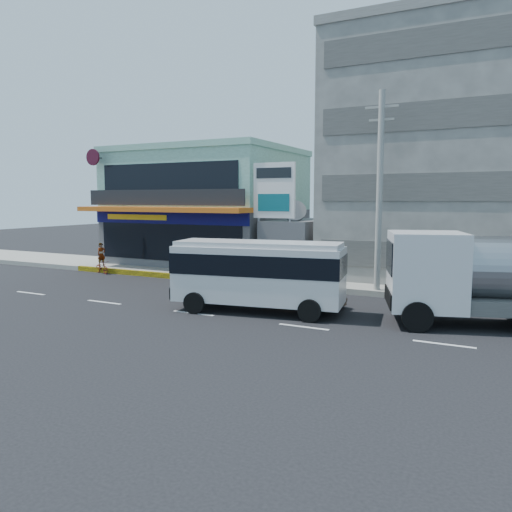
{
  "coord_description": "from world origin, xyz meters",
  "views": [
    {
      "loc": [
        11.71,
        -17.23,
        4.82
      ],
      "look_at": [
        1.41,
        3.09,
        2.2
      ],
      "focal_mm": 35.0,
      "sensor_mm": 36.0,
      "label": 1
    }
  ],
  "objects_px": {
    "utility_pole_near": "(379,192)",
    "tanker_truck": "(503,277)",
    "shop_building": "(209,210)",
    "concrete_building": "(479,161)",
    "satellite_dish": "(294,219)",
    "minibus": "(258,270)",
    "billboard": "(274,197)",
    "motorcycle_rider": "(102,263)",
    "sedan": "(302,289)"
  },
  "relations": [
    {
      "from": "concrete_building",
      "to": "tanker_truck",
      "type": "height_order",
      "value": "concrete_building"
    },
    {
      "from": "utility_pole_near",
      "to": "tanker_truck",
      "type": "height_order",
      "value": "utility_pole_near"
    },
    {
      "from": "satellite_dish",
      "to": "utility_pole_near",
      "type": "xyz_separation_m",
      "value": [
        6.0,
        -3.6,
        1.57
      ]
    },
    {
      "from": "concrete_building",
      "to": "utility_pole_near",
      "type": "relative_size",
      "value": 1.6
    },
    {
      "from": "shop_building",
      "to": "utility_pole_near",
      "type": "height_order",
      "value": "utility_pole_near"
    },
    {
      "from": "tanker_truck",
      "to": "utility_pole_near",
      "type": "bearing_deg",
      "value": 144.53
    },
    {
      "from": "satellite_dish",
      "to": "utility_pole_near",
      "type": "bearing_deg",
      "value": -30.96
    },
    {
      "from": "tanker_truck",
      "to": "billboard",
      "type": "bearing_deg",
      "value": 154.4
    },
    {
      "from": "motorcycle_rider",
      "to": "satellite_dish",
      "type": "bearing_deg",
      "value": 19.78
    },
    {
      "from": "shop_building",
      "to": "minibus",
      "type": "relative_size",
      "value": 1.65
    },
    {
      "from": "sedan",
      "to": "billboard",
      "type": "bearing_deg",
      "value": 51.4
    },
    {
      "from": "shop_building",
      "to": "tanker_truck",
      "type": "relative_size",
      "value": 1.32
    },
    {
      "from": "concrete_building",
      "to": "minibus",
      "type": "distance_m",
      "value": 16.38
    },
    {
      "from": "tanker_truck",
      "to": "motorcycle_rider",
      "type": "bearing_deg",
      "value": 171.68
    },
    {
      "from": "shop_building",
      "to": "billboard",
      "type": "relative_size",
      "value": 1.8
    },
    {
      "from": "tanker_truck",
      "to": "satellite_dish",
      "type": "bearing_deg",
      "value": 146.8
    },
    {
      "from": "sedan",
      "to": "tanker_truck",
      "type": "distance_m",
      "value": 8.24
    },
    {
      "from": "billboard",
      "to": "tanker_truck",
      "type": "xyz_separation_m",
      "value": [
        12.13,
        -5.81,
        -3.02
      ]
    },
    {
      "from": "satellite_dish",
      "to": "motorcycle_rider",
      "type": "bearing_deg",
      "value": -160.22
    },
    {
      "from": "satellite_dish",
      "to": "tanker_truck",
      "type": "relative_size",
      "value": 0.16
    },
    {
      "from": "minibus",
      "to": "tanker_truck",
      "type": "relative_size",
      "value": 0.8
    },
    {
      "from": "satellite_dish",
      "to": "shop_building",
      "type": "bearing_deg",
      "value": 159.79
    },
    {
      "from": "shop_building",
      "to": "minibus",
      "type": "distance_m",
      "value": 16.32
    },
    {
      "from": "satellite_dish",
      "to": "sedan",
      "type": "height_order",
      "value": "satellite_dish"
    },
    {
      "from": "shop_building",
      "to": "motorcycle_rider",
      "type": "bearing_deg",
      "value": -117.25
    },
    {
      "from": "shop_building",
      "to": "concrete_building",
      "type": "xyz_separation_m",
      "value": [
        18.0,
        1.05,
        3.0
      ]
    },
    {
      "from": "satellite_dish",
      "to": "billboard",
      "type": "distance_m",
      "value": 2.31
    },
    {
      "from": "utility_pole_near",
      "to": "motorcycle_rider",
      "type": "distance_m",
      "value": 18.25
    },
    {
      "from": "concrete_building",
      "to": "minibus",
      "type": "xyz_separation_m",
      "value": [
        -7.68,
        -13.5,
        -5.2
      ]
    },
    {
      "from": "shop_building",
      "to": "motorcycle_rider",
      "type": "distance_m",
      "value": 8.7
    },
    {
      "from": "tanker_truck",
      "to": "motorcycle_rider",
      "type": "distance_m",
      "value": 23.59
    },
    {
      "from": "concrete_building",
      "to": "motorcycle_rider",
      "type": "height_order",
      "value": "concrete_building"
    },
    {
      "from": "shop_building",
      "to": "billboard",
      "type": "bearing_deg",
      "value": -32.32
    },
    {
      "from": "shop_building",
      "to": "motorcycle_rider",
      "type": "height_order",
      "value": "shop_building"
    },
    {
      "from": "satellite_dish",
      "to": "minibus",
      "type": "bearing_deg",
      "value": -76.26
    },
    {
      "from": "utility_pole_near",
      "to": "motorcycle_rider",
      "type": "relative_size",
      "value": 5.03
    },
    {
      "from": "billboard",
      "to": "minibus",
      "type": "xyz_separation_m",
      "value": [
        2.82,
        -7.7,
        -3.12
      ]
    },
    {
      "from": "minibus",
      "to": "billboard",
      "type": "bearing_deg",
      "value": 110.13
    },
    {
      "from": "shop_building",
      "to": "billboard",
      "type": "xyz_separation_m",
      "value": [
        7.5,
        -4.75,
        0.93
      ]
    },
    {
      "from": "shop_building",
      "to": "tanker_truck",
      "type": "bearing_deg",
      "value": -28.27
    },
    {
      "from": "sedan",
      "to": "motorcycle_rider",
      "type": "distance_m",
      "value": 15.47
    },
    {
      "from": "sedan",
      "to": "shop_building",
      "type": "bearing_deg",
      "value": 63.78
    },
    {
      "from": "satellite_dish",
      "to": "motorcycle_rider",
      "type": "height_order",
      "value": "satellite_dish"
    },
    {
      "from": "shop_building",
      "to": "concrete_building",
      "type": "bearing_deg",
      "value": 3.35
    },
    {
      "from": "utility_pole_near",
      "to": "minibus",
      "type": "bearing_deg",
      "value": -121.94
    },
    {
      "from": "concrete_building",
      "to": "tanker_truck",
      "type": "bearing_deg",
      "value": -82.01
    },
    {
      "from": "concrete_building",
      "to": "motorcycle_rider",
      "type": "bearing_deg",
      "value": -159.28
    },
    {
      "from": "minibus",
      "to": "shop_building",
      "type": "bearing_deg",
      "value": 129.67
    },
    {
      "from": "satellite_dish",
      "to": "tanker_truck",
      "type": "bearing_deg",
      "value": -33.2
    },
    {
      "from": "billboard",
      "to": "sedan",
      "type": "xyz_separation_m",
      "value": [
        3.98,
        -5.5,
        -4.22
      ]
    }
  ]
}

